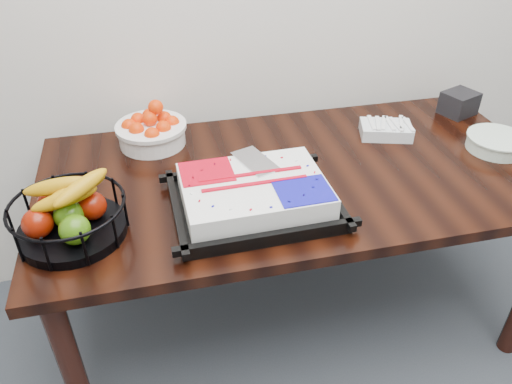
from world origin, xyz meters
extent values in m
cube|color=black|center=(0.00, 2.00, 0.73)|extent=(1.80, 0.90, 0.04)
cylinder|color=black|center=(-0.82, 1.63, 0.35)|extent=(0.07, 0.07, 0.71)
cylinder|color=black|center=(-0.82, 2.37, 0.35)|extent=(0.07, 0.07, 0.71)
cylinder|color=black|center=(0.82, 2.37, 0.35)|extent=(0.07, 0.07, 0.71)
cube|color=black|center=(-0.20, 1.82, 0.76)|extent=(0.52, 0.41, 0.02)
cube|color=white|center=(-0.20, 1.82, 0.81)|extent=(0.45, 0.34, 0.08)
cube|color=#B60317|center=(-0.33, 1.91, 0.85)|extent=(0.17, 0.15, 0.00)
cube|color=#0F0E9A|center=(-0.07, 1.74, 0.85)|extent=(0.17, 0.15, 0.00)
cube|color=silver|center=(-0.17, 1.93, 0.85)|extent=(0.14, 0.20, 0.00)
cylinder|color=white|center=(-0.49, 2.31, 0.79)|extent=(0.25, 0.25, 0.08)
cylinder|color=white|center=(-0.49, 2.31, 0.83)|extent=(0.27, 0.27, 0.01)
cylinder|color=black|center=(-0.75, 1.81, 0.77)|extent=(0.31, 0.31, 0.03)
torus|color=black|center=(-0.75, 1.81, 0.86)|extent=(0.33, 0.33, 0.01)
cylinder|color=white|center=(0.77, 1.98, 0.77)|extent=(0.21, 0.21, 0.05)
cylinder|color=white|center=(0.77, 1.98, 0.80)|extent=(0.22, 0.22, 0.01)
cube|color=silver|center=(0.41, 2.17, 0.77)|extent=(0.22, 0.18, 0.05)
cube|color=black|center=(0.80, 2.28, 0.80)|extent=(0.17, 0.16, 0.10)
camera|label=1|loc=(-0.48, 0.58, 1.70)|focal=35.00mm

